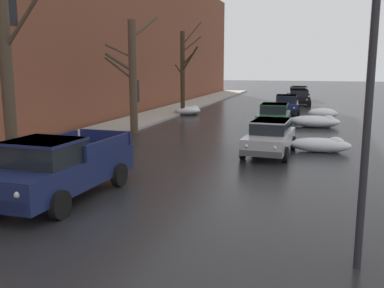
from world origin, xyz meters
TOP-DOWN VIEW (x-y plane):
  - left_sidewalk_slab at (-6.57, 18.00)m, footprint 3.04×80.00m
  - brick_townhouse_facade at (-8.59, 18.00)m, footprint 0.63×80.00m
  - snow_bank_near_corner_left at (-4.72, 29.00)m, footprint 1.66×1.26m
  - snow_bank_along_left_kerb at (4.55, 25.08)m, footprint 2.99×1.48m
  - snow_bank_mid_block_left at (-4.58, 10.29)m, footprint 1.74×1.40m
  - snow_bank_near_corner_right at (4.95, 17.40)m, footprint 2.57×0.92m
  - snow_bank_along_right_kerb at (-4.74, 29.51)m, footprint 2.00×1.08m
  - snow_bank_far_right_pile at (4.98, 29.48)m, footprint 1.96×1.16m
  - bare_tree_second_along_sidewalk at (-4.94, 10.15)m, footprint 3.70×1.21m
  - bare_tree_mid_block at (-4.95, 19.95)m, footprint 2.50×2.96m
  - bare_tree_far_down_block at (-4.85, 28.68)m, footprint 2.57×2.69m
  - pickup_truck_darkblue_approaching_near_lane at (-2.10, 8.53)m, footprint 2.36×5.16m
  - sedan_silver_parked_kerbside_close at (2.81, 16.37)m, footprint 1.99×4.33m
  - sedan_green_parked_kerbside_mid at (2.18, 23.97)m, footprint 2.00×3.92m
  - sedan_darkblue_parked_far_down_block at (2.30, 31.61)m, footprint 2.13×4.22m
  - sedan_black_queued_behind_truck at (2.82, 39.14)m, footprint 2.31×4.13m
  - sedan_grey_at_far_intersection at (2.51, 45.24)m, footprint 2.19×4.53m
  - street_lamp_post at (5.55, 6.40)m, footprint 0.44×0.24m

SIDE VIEW (x-z plane):
  - left_sidewalk_slab at x=-6.57m, z-range 0.00..0.14m
  - snow_bank_along_right_kerb at x=-4.74m, z-range -0.03..0.62m
  - snow_bank_near_corner_left at x=-4.72m, z-range -0.01..0.62m
  - snow_bank_near_corner_right at x=4.95m, z-range -0.03..0.65m
  - snow_bank_mid_block_left at x=-4.58m, z-range -0.01..0.68m
  - snow_bank_along_left_kerb at x=4.55m, z-range -0.02..0.71m
  - snow_bank_far_right_pile at x=4.98m, z-range -0.02..0.72m
  - sedan_green_parked_kerbside_mid at x=2.18m, z-range 0.04..1.46m
  - sedan_silver_parked_kerbside_close at x=2.81m, z-range 0.04..1.46m
  - sedan_darkblue_parked_far_down_block at x=2.30m, z-range 0.04..1.46m
  - sedan_black_queued_behind_truck at x=2.82m, z-range 0.04..1.46m
  - sedan_grey_at_far_intersection at x=2.51m, z-range 0.04..1.46m
  - pickup_truck_darkblue_approaching_near_lane at x=-2.10m, z-range 0.00..1.76m
  - street_lamp_post at x=5.55m, z-range 0.35..5.90m
  - bare_tree_mid_block at x=-4.95m, z-range 0.02..6.34m
  - bare_tree_far_down_block at x=-4.85m, z-range -0.15..6.54m
  - bare_tree_second_along_sidewalk at x=-4.94m, z-range 0.19..6.85m
  - brick_townhouse_facade at x=-8.59m, z-range 0.00..11.76m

